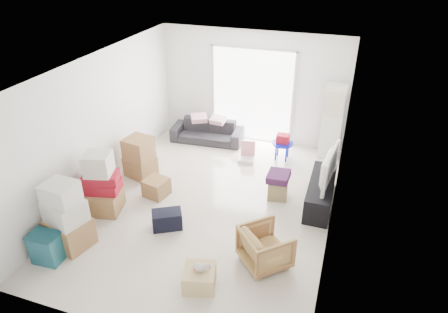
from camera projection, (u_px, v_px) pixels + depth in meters
room_shell at (208, 142)px, 7.05m from camera, size 4.98×6.48×3.18m
sliding_door at (252, 92)px, 9.57m from camera, size 2.10×0.04×2.33m
ac_tower at (332, 122)px, 8.93m from camera, size 0.45×0.30×1.75m
tv_console at (320, 192)px, 7.61m from camera, size 0.45×1.51×0.50m
television at (323, 178)px, 7.45m from camera, size 0.77×1.19×0.15m
sofa at (207, 128)px, 9.89m from camera, size 1.80×0.65×0.69m
pillow_left at (199, 113)px, 9.74m from camera, size 0.44×0.41×0.11m
pillow_right at (218, 114)px, 9.64m from camera, size 0.35×0.30×0.11m
armchair at (266, 245)px, 6.17m from camera, size 0.94×0.94×0.71m
storage_bins at (46, 248)px, 6.25m from camera, size 0.48×0.35×0.54m
box_stack_a at (67, 218)px, 6.46m from camera, size 0.77×0.69×1.20m
box_stack_b at (102, 186)px, 7.30m from camera, size 0.73×0.71×1.21m
box_stack_c at (140, 158)px, 8.42m from camera, size 0.71×0.64×0.88m
loose_box at (157, 187)px, 7.90m from camera, size 0.51×0.51×0.36m
duffel_bag at (167, 220)px, 7.03m from camera, size 0.60×0.52×0.33m
ottoman at (278, 189)px, 7.83m from camera, size 0.43×0.43×0.37m
blanket at (278, 178)px, 7.70m from camera, size 0.42×0.42×0.14m
kids_table at (283, 142)px, 9.06m from camera, size 0.48×0.48×0.61m
toy_walker at (247, 155)px, 9.13m from camera, size 0.39×0.35×0.46m
wood_crate at (199, 278)px, 5.86m from camera, size 0.56×0.56×0.31m
plush_bunny at (201, 267)px, 5.75m from camera, size 0.27×0.15×0.14m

